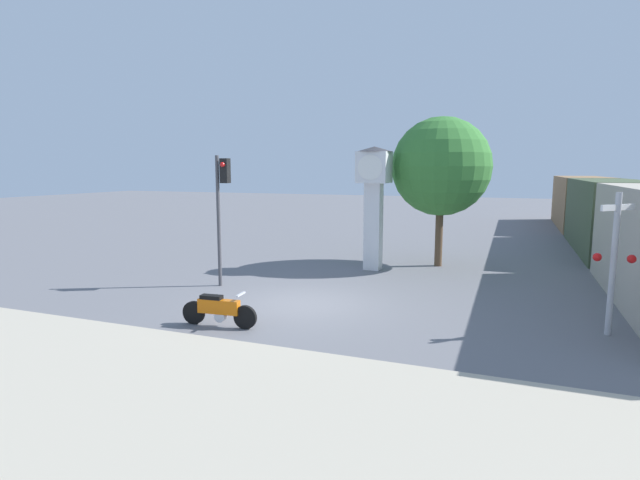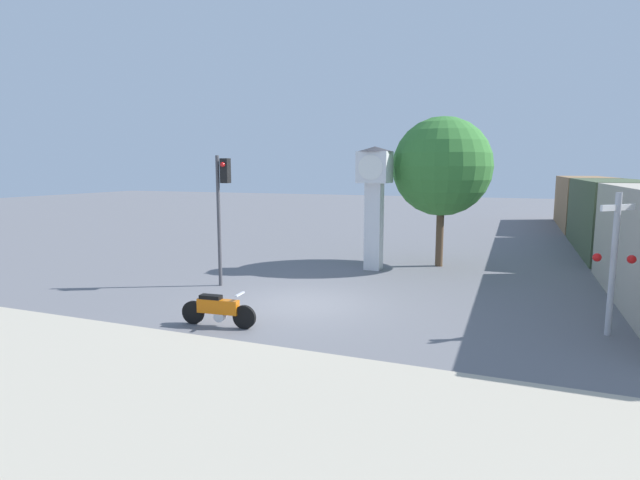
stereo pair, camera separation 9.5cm
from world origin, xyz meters
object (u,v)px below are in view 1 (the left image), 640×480
clock_tower (374,188)px  street_tree (441,167)px  motorcycle (219,310)px  freight_train (609,216)px  traffic_light (222,197)px  railroad_crossing_signal (614,258)px

clock_tower → street_tree: 2.93m
motorcycle → street_tree: size_ratio=0.34×
freight_train → traffic_light: size_ratio=7.35×
clock_tower → freight_train: bearing=41.4°
motorcycle → railroad_crossing_signal: (8.98, 2.78, 1.43)m
railroad_crossing_signal → street_tree: 9.04m
motorcycle → traffic_light: 5.10m
freight_train → motorcycle: bearing=-123.5°
traffic_light → railroad_crossing_signal: size_ratio=1.29×
motorcycle → clock_tower: 9.01m
freight_train → railroad_crossing_signal: bearing=-98.4°
railroad_crossing_signal → street_tree: size_ratio=0.57×
street_tree → freight_train: bearing=43.4°
clock_tower → traffic_light: size_ratio=1.09×
traffic_light → clock_tower: bearing=49.5°
freight_train → clock_tower: bearing=-138.6°
traffic_light → railroad_crossing_signal: traffic_light is taller
traffic_light → street_tree: 8.85m
freight_train → traffic_light: (-13.27, -12.85, 1.29)m
motorcycle → traffic_light: traffic_light is taller
motorcycle → clock_tower: size_ratio=0.42×
motorcycle → clock_tower: (1.70, 8.42, 2.75)m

